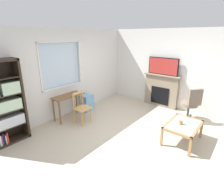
{
  "coord_description": "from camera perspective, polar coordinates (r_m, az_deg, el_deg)",
  "views": [
    {
      "loc": [
        -3.16,
        -2.04,
        2.41
      ],
      "look_at": [
        0.17,
        0.67,
        1.07
      ],
      "focal_mm": 27.96,
      "sensor_mm": 36.0,
      "label": 1
    }
  ],
  "objects": [
    {
      "name": "ground",
      "position": [
        4.47,
        5.49,
        -15.52
      ],
      "size": [
        6.03,
        5.72,
        0.02
      ],
      "primitive_type": "cube",
      "color": "beige"
    },
    {
      "name": "wall_back_with_window",
      "position": [
        5.54,
        -14.7,
        5.02
      ],
      "size": [
        5.03,
        0.15,
        2.63
      ],
      "color": "silver",
      "rests_on": "ground"
    },
    {
      "name": "wall_right",
      "position": [
        6.18,
        19.37,
        6.14
      ],
      "size": [
        0.12,
        4.92,
        2.63
      ],
      "primitive_type": "cube",
      "color": "silver",
      "rests_on": "ground"
    },
    {
      "name": "bookshelf",
      "position": [
        4.56,
        -32.74,
        -4.02
      ],
      "size": [
        0.9,
        0.38,
        1.93
      ],
      "color": "#2D2319",
      "rests_on": "ground"
    },
    {
      "name": "desk_under_window",
      "position": [
        5.31,
        -14.15,
        -3.19
      ],
      "size": [
        0.93,
        0.4,
        0.73
      ],
      "color": "brown",
      "rests_on": "ground"
    },
    {
      "name": "wooden_chair",
      "position": [
        5.01,
        -9.98,
        -5.79
      ],
      "size": [
        0.43,
        0.41,
        0.9
      ],
      "color": "tan",
      "rests_on": "ground"
    },
    {
      "name": "plastic_drawer_unit",
      "position": [
        5.9,
        -8.43,
        -4.2
      ],
      "size": [
        0.35,
        0.4,
        0.52
      ],
      "primitive_type": "cube",
      "color": "#72ADDB",
      "rests_on": "ground"
    },
    {
      "name": "fireplace",
      "position": [
        6.32,
        15.78,
        -0.28
      ],
      "size": [
        0.26,
        1.26,
        1.13
      ],
      "color": "gray",
      "rests_on": "ground"
    },
    {
      "name": "tv",
      "position": [
        6.11,
        16.37,
        7.32
      ],
      "size": [
        0.06,
        1.02,
        0.58
      ],
      "color": "black",
      "rests_on": "fireplace"
    },
    {
      "name": "office_chair",
      "position": [
        5.52,
        24.48,
        -3.93
      ],
      "size": [
        0.62,
        0.61,
        1.0
      ],
      "color": "#7A6B5B",
      "rests_on": "ground"
    },
    {
      "name": "coffee_table",
      "position": [
        4.45,
        22.24,
        -11.15
      ],
      "size": [
        0.97,
        0.66,
        0.45
      ],
      "color": "#8C9E99",
      "rests_on": "ground"
    },
    {
      "name": "sippy_cup",
      "position": [
        4.37,
        21.6,
        -9.97
      ],
      "size": [
        0.07,
        0.07,
        0.09
      ],
      "primitive_type": "cylinder",
      "color": "orange",
      "rests_on": "coffee_table"
    }
  ]
}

